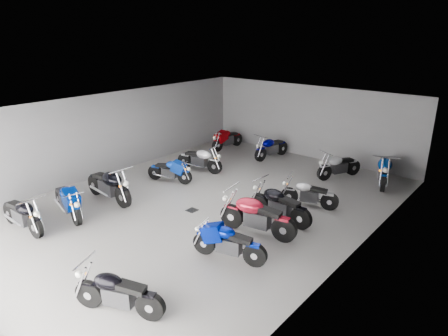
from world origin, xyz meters
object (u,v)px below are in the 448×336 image
at_px(motorcycle_left_e, 170,171).
at_px(motorcycle_back_a, 227,139).
at_px(motorcycle_left_c, 109,185).
at_px(motorcycle_right_d, 256,216).
at_px(motorcycle_right_e, 279,205).
at_px(drain_grate, 192,210).
at_px(motorcycle_left_f, 200,159).
at_px(motorcycle_left_a, 22,214).
at_px(motorcycle_left_b, 68,201).
at_px(motorcycle_back_e, 339,166).
at_px(motorcycle_right_f, 309,194).
at_px(motorcycle_right_c, 228,243).
at_px(motorcycle_right_a, 117,293).
at_px(motorcycle_back_f, 384,170).
at_px(motorcycle_back_c, 271,147).

bearing_deg(motorcycle_left_e, motorcycle_back_a, 176.64).
xyz_separation_m(motorcycle_left_c, motorcycle_left_e, (0.25, 2.53, -0.12)).
relative_size(motorcycle_right_d, motorcycle_right_e, 1.07).
xyz_separation_m(motorcycle_left_e, motorcycle_right_d, (4.87, -1.25, 0.11)).
distance_m(drain_grate, motorcycle_back_a, 7.09).
relative_size(motorcycle_left_e, motorcycle_right_d, 0.78).
height_order(motorcycle_left_f, motorcycle_back_a, motorcycle_left_f).
bearing_deg(motorcycle_left_a, motorcycle_left_c, 175.92).
distance_m(motorcycle_right_d, motorcycle_right_e, 1.13).
distance_m(motorcycle_left_b, motorcycle_back_a, 8.91).
bearing_deg(motorcycle_right_d, motorcycle_left_f, 49.77).
xyz_separation_m(drain_grate, motorcycle_left_b, (-2.61, -2.75, 0.52)).
bearing_deg(drain_grate, motorcycle_back_e, 68.48).
bearing_deg(motorcycle_right_f, motorcycle_right_c, 161.06).
height_order(motorcycle_right_f, motorcycle_back_a, motorcycle_back_a).
relative_size(motorcycle_right_a, motorcycle_right_c, 0.97).
distance_m(motorcycle_left_a, motorcycle_back_e, 11.07).
height_order(motorcycle_left_b, motorcycle_left_e, motorcycle_left_b).
bearing_deg(motorcycle_right_c, motorcycle_left_c, 72.05).
bearing_deg(motorcycle_left_a, motorcycle_back_a, -177.01).
xyz_separation_m(motorcycle_left_a, motorcycle_right_d, (5.25, 4.11, 0.05)).
relative_size(motorcycle_left_e, motorcycle_left_f, 0.87).
distance_m(motorcycle_left_c, motorcycle_back_f, 9.91).
xyz_separation_m(motorcycle_left_f, motorcycle_back_f, (6.22, 3.33, 0.07)).
height_order(motorcycle_back_a, motorcycle_back_c, motorcycle_back_c).
distance_m(motorcycle_left_c, motorcycle_left_f, 4.15).
bearing_deg(motorcycle_back_c, motorcycle_right_a, 115.27).
distance_m(motorcycle_right_c, motorcycle_back_e, 7.29).
xyz_separation_m(motorcycle_left_b, motorcycle_right_e, (5.12, 3.92, -0.01)).
distance_m(motorcycle_back_c, motorcycle_back_f, 4.96).
xyz_separation_m(motorcycle_left_f, motorcycle_back_a, (-1.21, 3.20, -0.01)).
xyz_separation_m(motorcycle_right_d, motorcycle_back_e, (-0.19, 5.74, -0.07)).
distance_m(motorcycle_right_a, motorcycle_right_d, 4.52).
distance_m(motorcycle_right_c, motorcycle_right_f, 4.12).
bearing_deg(motorcycle_right_c, motorcycle_right_e, -11.08).
distance_m(motorcycle_left_e, motorcycle_back_e, 6.49).
xyz_separation_m(motorcycle_back_c, motorcycle_back_e, (3.39, -0.41, -0.01)).
bearing_deg(motorcycle_left_f, motorcycle_left_c, -14.22).
relative_size(motorcycle_left_b, motorcycle_back_f, 0.95).
bearing_deg(motorcycle_left_b, motorcycle_left_e, -170.16).
relative_size(motorcycle_right_e, motorcycle_back_e, 1.14).
bearing_deg(motorcycle_left_b, motorcycle_left_a, 5.55).
xyz_separation_m(motorcycle_right_c, motorcycle_back_f, (1.15, 7.72, 0.09)).
xyz_separation_m(motorcycle_left_b, motorcycle_right_a, (4.87, -1.71, -0.04)).
xyz_separation_m(motorcycle_back_e, motorcycle_back_f, (1.57, 0.45, 0.08)).
bearing_deg(motorcycle_right_f, motorcycle_left_e, 85.74).
distance_m(motorcycle_left_c, motorcycle_back_a, 7.40).
bearing_deg(motorcycle_right_c, motorcycle_left_a, 99.84).
bearing_deg(motorcycle_left_a, motorcycle_right_d, 126.54).
relative_size(motorcycle_left_f, motorcycle_right_a, 1.09).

